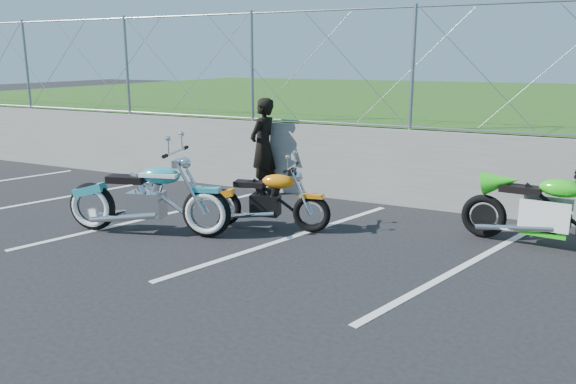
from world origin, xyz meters
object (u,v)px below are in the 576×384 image
at_px(cruiser_turquoise, 150,201).
at_px(sportbike_green, 544,213).
at_px(naked_orange, 268,202).
at_px(person_standing, 263,146).

distance_m(cruiser_turquoise, sportbike_green, 5.38).
bearing_deg(naked_orange, sportbike_green, 3.25).
relative_size(cruiser_turquoise, sportbike_green, 1.15).
relative_size(cruiser_turquoise, person_standing, 1.36).
xyz_separation_m(cruiser_turquoise, naked_orange, (1.40, 0.95, -0.08)).
height_order(sportbike_green, person_standing, person_standing).
bearing_deg(person_standing, cruiser_turquoise, -0.04).
bearing_deg(sportbike_green, naked_orange, -160.45).
bearing_deg(naked_orange, person_standing, 110.05).
xyz_separation_m(cruiser_turquoise, person_standing, (0.25, 2.89, 0.39)).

